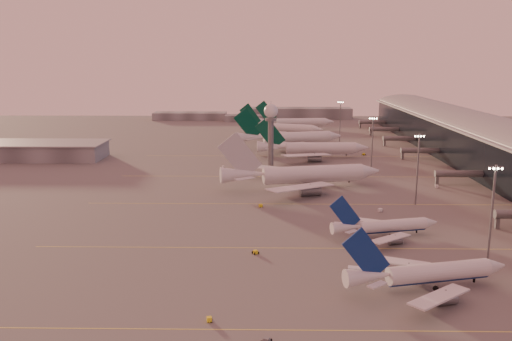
{
  "coord_description": "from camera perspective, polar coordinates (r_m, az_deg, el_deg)",
  "views": [
    {
      "loc": [
        2.2,
        -128.73,
        50.22
      ],
      "look_at": [
        -1.08,
        72.31,
        8.38
      ],
      "focal_mm": 38.0,
      "sensor_mm": 36.0,
      "label": 1
    }
  ],
  "objects": [
    {
      "name": "gsv_tug_near",
      "position": [
        101.62,
        1.11,
        -17.51
      ],
      "size": [
        3.48,
        4.29,
        1.06
      ],
      "color": "#5C5E61",
      "rests_on": "ground"
    },
    {
      "name": "gsv_catering_a",
      "position": [
        142.51,
        21.47,
        -8.85
      ],
      "size": [
        5.34,
        3.11,
        4.12
      ],
      "color": "silver",
      "rests_on": "ground"
    },
    {
      "name": "gsv_truck_a",
      "position": [
        109.06,
        -4.72,
        -15.08
      ],
      "size": [
        5.4,
        3.02,
        2.06
      ],
      "color": "yellow",
      "rests_on": "ground"
    },
    {
      "name": "widebody_white",
      "position": [
        213.38,
        4.93,
        -0.8
      ],
      "size": [
        64.66,
        51.29,
        23.03
      ],
      "color": "silver",
      "rests_on": "ground"
    },
    {
      "name": "greentail_c",
      "position": [
        358.97,
        2.65,
        4.29
      ],
      "size": [
        55.11,
        43.81,
        20.72
      ],
      "color": "silver",
      "rests_on": "ground"
    },
    {
      "name": "gsv_tug_far",
      "position": [
        239.42,
        4.09,
        -0.24
      ],
      "size": [
        4.3,
        4.36,
        1.09
      ],
      "color": "#5C5E61",
      "rests_on": "ground"
    },
    {
      "name": "ground",
      "position": [
        138.19,
        -0.04,
        -9.55
      ],
      "size": [
        700.0,
        700.0,
        0.0
      ],
      "primitive_type": "plane",
      "color": "#5F5C5C",
      "rests_on": "ground"
    },
    {
      "name": "greentail_d",
      "position": [
        391.48,
        4.21,
        4.89
      ],
      "size": [
        56.96,
        45.81,
        20.7
      ],
      "color": "silver",
      "rests_on": "ground"
    },
    {
      "name": "hangar",
      "position": [
        298.75,
        -23.24,
        1.96
      ],
      "size": [
        82.0,
        27.0,
        8.5
      ],
      "color": "#5D5F64",
      "rests_on": "ground"
    },
    {
      "name": "gsv_tug_hangar",
      "position": [
        290.67,
        11.28,
        1.68
      ],
      "size": [
        4.05,
        3.7,
        1.0
      ],
      "color": "yellow",
      "rests_on": "ground"
    },
    {
      "name": "narrowbody_mid",
      "position": [
        159.6,
        13.45,
        -5.92
      ],
      "size": [
        32.88,
        25.93,
        13.07
      ],
      "color": "silver",
      "rests_on": "ground"
    },
    {
      "name": "greentail_a",
      "position": [
        278.7,
        6.03,
        2.09
      ],
      "size": [
        58.16,
        46.94,
        21.12
      ],
      "color": "silver",
      "rests_on": "ground"
    },
    {
      "name": "gsv_truck_d",
      "position": [
        252.71,
        -3.49,
        0.52
      ],
      "size": [
        3.23,
        5.59,
        2.13
      ],
      "color": "silver",
      "rests_on": "ground"
    },
    {
      "name": "mast_a",
      "position": [
        144.96,
        23.59,
        -3.83
      ],
      "size": [
        3.6,
        0.56,
        25.0
      ],
      "color": "slate",
      "rests_on": "ground"
    },
    {
      "name": "narrowbody_near",
      "position": [
        127.13,
        17.58,
        -10.55
      ],
      "size": [
        39.16,
        30.87,
        15.57
      ],
      "color": "silver",
      "rests_on": "ground"
    },
    {
      "name": "greentail_b",
      "position": [
        310.99,
        3.58,
        3.2
      ],
      "size": [
        62.68,
        50.04,
        23.15
      ],
      "color": "silver",
      "rests_on": "ground"
    },
    {
      "name": "taxiway_markings",
      "position": [
        193.44,
        9.18,
        -3.44
      ],
      "size": [
        180.0,
        185.25,
        0.02
      ],
      "color": "#EADF52",
      "rests_on": "ground"
    },
    {
      "name": "gsv_truck_c",
      "position": [
        186.21,
        0.61,
        -3.52
      ],
      "size": [
        5.85,
        4.5,
        2.26
      ],
      "color": "yellow",
      "rests_on": "ground"
    },
    {
      "name": "mast_b",
      "position": [
        194.61,
        16.66,
        0.45
      ],
      "size": [
        3.6,
        0.56,
        25.0
      ],
      "color": "slate",
      "rests_on": "ground"
    },
    {
      "name": "gsv_catering_b",
      "position": [
        224.69,
        18.58,
        -1.18
      ],
      "size": [
        5.92,
        3.26,
        4.64
      ],
      "color": "silver",
      "rests_on": "ground"
    },
    {
      "name": "mast_c",
      "position": [
        246.18,
        12.14,
        2.97
      ],
      "size": [
        3.6,
        0.56,
        25.0
      ],
      "color": "slate",
      "rests_on": "ground"
    },
    {
      "name": "gsv_truck_b",
      "position": [
        185.19,
        13.09,
        -3.89
      ],
      "size": [
        6.42,
        4.02,
        2.44
      ],
      "color": "silver",
      "rests_on": "ground"
    },
    {
      "name": "radar_tower",
      "position": [
        250.46,
        1.58,
        5.04
      ],
      "size": [
        6.4,
        6.4,
        31.1
      ],
      "color": "slate",
      "rests_on": "ground"
    },
    {
      "name": "distant_horizon",
      "position": [
        456.23,
        0.99,
        5.93
      ],
      "size": [
        165.0,
        37.5,
        9.0
      ],
      "color": "#5D5F64",
      "rests_on": "ground"
    },
    {
      "name": "gsv_tug_mid",
      "position": [
        142.95,
        -0.05,
        -8.6
      ],
      "size": [
        3.47,
        3.87,
        0.95
      ],
      "color": "yellow",
      "rests_on": "ground"
    },
    {
      "name": "mast_d",
      "position": [
        333.9,
        8.85,
        5.34
      ],
      "size": [
        3.6,
        0.56,
        25.0
      ],
      "color": "slate",
      "rests_on": "ground"
    },
    {
      "name": "terminal",
      "position": [
        264.16,
        24.52,
        2.05
      ],
      "size": [
        57.0,
        362.0,
        23.04
      ],
      "color": "black",
      "rests_on": "ground"
    }
  ]
}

